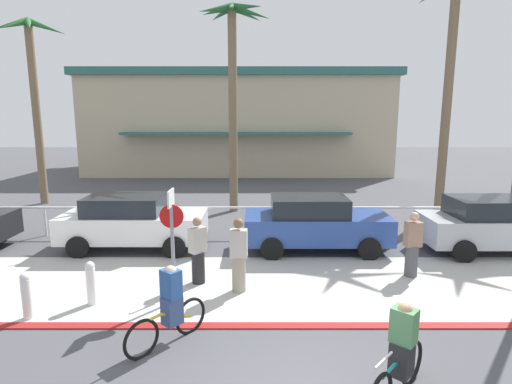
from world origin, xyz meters
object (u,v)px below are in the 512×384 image
(palm_tree_1, at_px, (36,74))
(palm_tree_2, at_px, (235,60))
(stop_sign_bike_lane, at_px, (174,230))
(pedestrian_2, at_px, (240,258))
(bollard_1, at_px, (93,282))
(car_silver_3, at_px, (498,225))
(bollard_3, at_px, (29,295))
(cyclist_yellow_1, at_px, (172,307))
(car_blue_2, at_px, (317,223))
(pedestrian_0, at_px, (200,253))
(cyclist_teal_0, at_px, (402,355))
(palm_tree_3, at_px, (454,47))
(car_white_1, at_px, (134,221))
(pedestrian_1, at_px, (414,247))

(palm_tree_1, bearing_deg, palm_tree_2, -10.09)
(stop_sign_bike_lane, distance_m, pedestrian_2, 1.74)
(bollard_1, bearing_deg, stop_sign_bike_lane, 3.74)
(car_silver_3, bearing_deg, palm_tree_1, 157.40)
(stop_sign_bike_lane, xyz_separation_m, palm_tree_1, (-8.27, 10.68, 4.31))
(bollard_3, distance_m, cyclist_yellow_1, 3.23)
(palm_tree_1, height_order, car_blue_2, palm_tree_1)
(bollard_3, distance_m, palm_tree_2, 12.02)
(stop_sign_bike_lane, bearing_deg, bollard_1, -176.26)
(bollard_1, xyz_separation_m, cyclist_yellow_1, (2.05, -1.53, 0.18))
(palm_tree_1, height_order, pedestrian_0, palm_tree_1)
(stop_sign_bike_lane, height_order, palm_tree_1, palm_tree_1)
(car_blue_2, bearing_deg, pedestrian_2, -125.55)
(car_silver_3, xyz_separation_m, cyclist_teal_0, (-5.15, -6.62, -0.18))
(palm_tree_3, distance_m, car_white_1, 13.62)
(cyclist_teal_0, distance_m, pedestrian_0, 5.51)
(cyclist_teal_0, bearing_deg, pedestrian_1, 67.73)
(palm_tree_1, relative_size, car_blue_2, 1.91)
(stop_sign_bike_lane, relative_size, bollard_1, 2.56)
(bollard_3, bearing_deg, car_silver_3, 19.50)
(palm_tree_2, height_order, car_white_1, palm_tree_2)
(stop_sign_bike_lane, relative_size, pedestrian_0, 1.51)
(cyclist_yellow_1, relative_size, pedestrian_0, 0.89)
(bollard_3, xyz_separation_m, pedestrian_0, (3.24, 1.83, 0.27))
(palm_tree_2, bearing_deg, pedestrian_0, -93.53)
(pedestrian_1, relative_size, pedestrian_2, 0.96)
(pedestrian_0, height_order, pedestrian_1, pedestrian_1)
(car_blue_2, distance_m, cyclist_teal_0, 6.84)
(bollard_1, xyz_separation_m, car_white_1, (-0.24, 3.94, 0.35))
(car_blue_2, bearing_deg, cyclist_teal_0, -87.55)
(palm_tree_2, height_order, pedestrian_1, palm_tree_2)
(car_blue_2, xyz_separation_m, car_silver_3, (5.44, -0.21, 0.00))
(car_white_1, distance_m, car_silver_3, 11.12)
(palm_tree_2, height_order, pedestrian_2, palm_tree_2)
(palm_tree_2, distance_m, car_blue_2, 8.17)
(palm_tree_1, distance_m, car_white_1, 10.58)
(palm_tree_1, xyz_separation_m, car_blue_2, (11.90, -7.01, -5.12))
(palm_tree_1, distance_m, pedestrian_2, 14.92)
(palm_tree_1, xyz_separation_m, car_white_1, (6.23, -6.85, -5.12))
(bollard_1, height_order, bollard_3, same)
(cyclist_teal_0, xyz_separation_m, cyclist_yellow_1, (-3.67, 1.51, 0.00))
(car_white_1, xyz_separation_m, pedestrian_2, (3.45, -3.26, -0.04))
(bollard_3, distance_m, pedestrian_1, 8.98)
(stop_sign_bike_lane, height_order, bollard_3, stop_sign_bike_lane)
(palm_tree_2, xyz_separation_m, pedestrian_0, (-0.49, -7.98, -5.59))
(cyclist_yellow_1, distance_m, pedestrian_0, 2.72)
(bollard_1, relative_size, palm_tree_2, 0.12)
(car_silver_3, relative_size, cyclist_teal_0, 2.93)
(car_silver_3, xyz_separation_m, pedestrian_0, (-8.68, -2.39, -0.09))
(bollard_1, xyz_separation_m, palm_tree_1, (-6.48, 10.79, 5.48))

